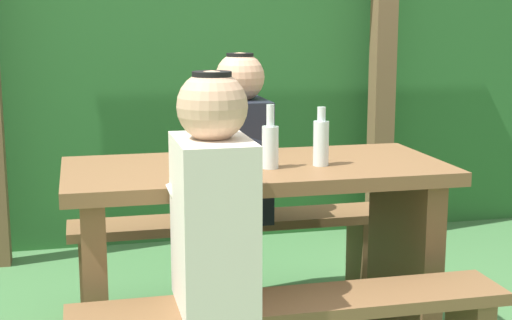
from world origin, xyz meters
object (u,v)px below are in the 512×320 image
(picnic_table, at_px, (256,229))
(bottle_right, at_px, (270,144))
(person_white_shirt, at_px, (213,201))
(drinking_glass, at_px, (233,148))
(bench_far, at_px, (230,243))
(cell_phone, at_px, (209,174))
(person_black_coat, at_px, (240,143))
(bottle_left, at_px, (321,141))

(picnic_table, distance_m, bottle_right, 0.34)
(person_white_shirt, height_order, bottle_right, person_white_shirt)
(person_white_shirt, distance_m, drinking_glass, 0.65)
(bench_far, distance_m, cell_phone, 0.82)
(bottle_right, relative_size, cell_phone, 1.65)
(bench_far, relative_size, person_black_coat, 1.95)
(picnic_table, distance_m, cell_phone, 0.35)
(person_black_coat, relative_size, bottle_right, 3.12)
(bench_far, distance_m, person_white_shirt, 1.12)
(picnic_table, height_order, bench_far, picnic_table)
(drinking_glass, xyz_separation_m, bottle_left, (0.29, -0.20, 0.05))
(bench_far, bearing_deg, bottle_left, -68.55)
(drinking_glass, xyz_separation_m, bottle_right, (0.09, -0.21, 0.05))
(person_white_shirt, bearing_deg, bottle_right, 55.87)
(person_black_coat, bearing_deg, drinking_glass, -106.29)
(person_black_coat, distance_m, bottle_right, 0.58)
(person_white_shirt, xyz_separation_m, bottle_left, (0.48, 0.42, 0.09))
(picnic_table, bearing_deg, bench_far, 90.00)
(drinking_glass, bearing_deg, bench_far, 80.86)
(drinking_glass, height_order, cell_phone, drinking_glass)
(person_white_shirt, xyz_separation_m, bottle_right, (0.28, 0.42, 0.09))
(picnic_table, bearing_deg, bottle_left, -18.12)
(drinking_glass, bearing_deg, bottle_left, -35.08)
(bottle_right, bearing_deg, bench_far, 93.30)
(bench_far, distance_m, person_black_coat, 0.45)
(bottle_left, height_order, bottle_right, bottle_right)
(person_white_shirt, height_order, bottle_left, person_white_shirt)
(picnic_table, xyz_separation_m, bench_far, (0.00, 0.50, -0.21))
(bottle_left, relative_size, cell_phone, 1.54)
(bench_far, height_order, person_black_coat, person_black_coat)
(bench_far, bearing_deg, person_white_shirt, -104.04)
(bench_far, relative_size, person_white_shirt, 1.95)
(bench_far, distance_m, drinking_glass, 0.62)
(drinking_glass, distance_m, cell_phone, 0.31)
(bottle_left, xyz_separation_m, cell_phone, (-0.43, -0.08, -0.09))
(person_white_shirt, height_order, drinking_glass, person_white_shirt)
(person_black_coat, xyz_separation_m, cell_phone, (-0.25, -0.65, 0.01))
(bottle_left, bearing_deg, person_black_coat, 107.27)
(person_white_shirt, distance_m, cell_phone, 0.35)
(drinking_glass, bearing_deg, picnic_table, -64.66)
(picnic_table, bearing_deg, cell_phone, -143.33)
(cell_phone, bearing_deg, bottle_left, 14.95)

